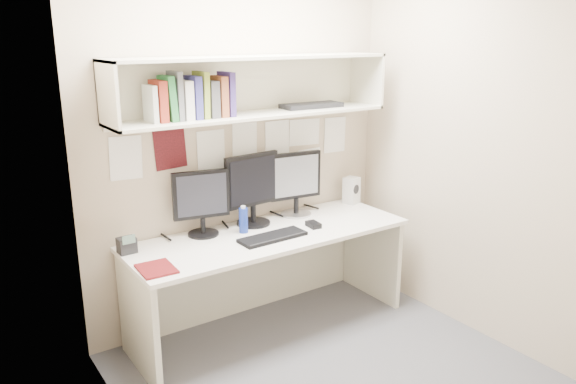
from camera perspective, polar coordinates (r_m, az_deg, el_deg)
floor at (r=3.76m, az=3.73°, el=-17.46°), size 2.40×2.00×0.01m
wall_back at (r=4.05m, az=-4.70°, el=4.92°), size 2.40×0.02×2.60m
wall_front at (r=2.56m, az=18.17°, el=-2.31°), size 2.40×0.02×2.60m
wall_left at (r=2.68m, az=-16.39°, el=-1.34°), size 0.02×2.00×2.60m
wall_right at (r=4.08m, az=17.52°, el=4.32°), size 0.02×2.00×2.60m
desk at (r=4.05m, az=-1.91°, el=-8.95°), size 2.00×0.70×0.73m
overhead_hutch at (r=3.87m, az=-3.79°, el=10.72°), size 2.00×0.38×0.40m
pinned_papers at (r=4.05m, az=-4.64°, el=4.22°), size 1.92×0.01×0.48m
monitor_left at (r=3.83m, az=-8.80°, el=-0.82°), size 0.38×0.21×0.45m
monitor_center at (r=4.01m, az=-3.66°, el=0.52°), size 0.44×0.24×0.52m
monitor_right at (r=4.21m, az=0.77°, el=1.09°), size 0.42×0.23×0.48m
keyboard at (r=3.79m, az=-1.57°, el=-4.59°), size 0.48×0.18×0.02m
mouse at (r=4.01m, az=2.59°, el=-3.33°), size 0.08×0.12×0.04m
speaker at (r=4.57m, az=6.47°, el=0.18°), size 0.13×0.14×0.21m
blue_bottle at (r=3.89m, az=-4.55°, el=-2.84°), size 0.06×0.06×0.19m
maroon_notebook at (r=3.40m, az=-13.22°, el=-7.60°), size 0.21×0.25×0.01m
desk_phone at (r=3.68m, az=-16.05°, el=-5.21°), size 0.11×0.10×0.13m
book_stack at (r=3.62m, az=-9.84°, el=9.40°), size 0.56×0.18×0.30m
hutch_tray at (r=4.13m, az=2.40°, el=8.78°), size 0.47×0.20×0.03m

